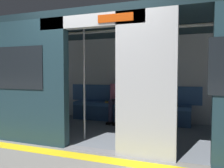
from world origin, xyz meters
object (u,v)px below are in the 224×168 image
Objects in this scene: handbag at (138,101)px; book at (108,102)px; grab_pole_far at (125,83)px; train_car at (113,61)px; person_seated at (119,95)px; bench_seat at (128,108)px; grab_pole_door at (84,82)px.

book is (0.83, 0.00, -0.07)m from handbag.
handbag is 0.12× the size of grab_pole_far.
train_car is at bearing 95.51° from book.
grab_pole_far is (-0.97, 1.62, 0.60)m from book.
grab_pole_far reaches higher than book.
bench_seat is at bearing -167.96° from person_seated.
bench_seat is at bearing -103.05° from grab_pole_door.
person_seated reaches higher than handbag.
book is 0.10× the size of grab_pole_far.
train_car reaches higher than bench_seat.
train_car is 1.58m from book.
grab_pole_door is (0.34, 0.66, -0.44)m from train_car.
person_seated is 0.52m from handbag.
grab_pole_door is at bearing 76.95° from bench_seat.
handbag is 1.92m from grab_pole_door.
bench_seat is 11.70× the size of handbag.
handbag is 0.83m from book.
grab_pole_door and grab_pole_far have the same top height.
grab_pole_door reaches higher than bench_seat.
grab_pole_far is at bearing 95.03° from handbag.
grab_pole_door is (0.39, 1.69, 0.72)m from bench_seat.
book is 1.84m from grab_pole_door.
handbag is at bearing -84.97° from grab_pole_far.
train_car is at bearing -117.09° from grab_pole_door.
person_seated is 0.40m from book.
handbag reaches higher than book.
bench_seat is 0.32m from handbag.
book is 1.98m from grab_pole_far.
grab_pole_door reaches higher than book.
grab_pole_far is at bearing -172.29° from grab_pole_door.
person_seated is (0.24, 0.05, 0.33)m from bench_seat.
person_seated is 5.48× the size of book.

